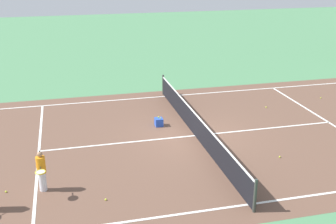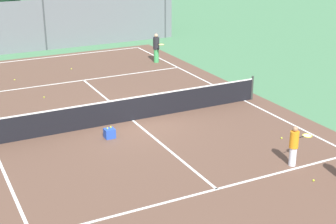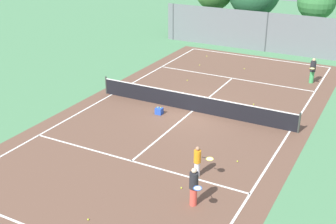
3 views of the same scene
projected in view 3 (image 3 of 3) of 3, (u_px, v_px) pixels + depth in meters
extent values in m
plane|color=#4C8456|center=(193.00, 111.00, 24.83)|extent=(80.00, 80.00, 0.00)
cube|color=brown|center=(193.00, 111.00, 24.83)|extent=(13.00, 25.00, 0.00)
cube|color=white|center=(112.00, 94.00, 27.20)|extent=(0.10, 24.00, 0.01)
cube|color=white|center=(290.00, 131.00, 22.46)|extent=(0.10, 24.00, 0.01)
cube|color=white|center=(257.00, 58.00, 34.54)|extent=(11.00, 0.10, 0.01)
cube|color=white|center=(132.00, 161.00, 19.65)|extent=(11.00, 0.10, 0.01)
cube|color=white|center=(232.00, 78.00, 30.01)|extent=(11.00, 0.10, 0.01)
cube|color=white|center=(193.00, 111.00, 24.83)|extent=(0.10, 12.80, 0.01)
cylinder|color=#333833|center=(106.00, 85.00, 27.16)|extent=(0.10, 0.10, 1.10)
cylinder|color=#333833|center=(299.00, 123.00, 22.07)|extent=(0.10, 0.10, 1.10)
cube|color=black|center=(193.00, 103.00, 24.64)|extent=(11.80, 0.03, 0.95)
cube|color=white|center=(193.00, 95.00, 24.44)|extent=(11.80, 0.04, 0.05)
cube|color=slate|center=(267.00, 32.00, 35.52)|extent=(18.00, 0.06, 3.20)
cylinder|color=#3F4447|center=(173.00, 22.00, 39.19)|extent=(0.12, 0.12, 3.20)
cylinder|color=#3F4447|center=(267.00, 32.00, 35.52)|extent=(0.12, 0.12, 3.20)
cylinder|color=brown|center=(252.00, 24.00, 39.71)|extent=(0.34, 0.34, 2.58)
cylinder|color=brown|center=(313.00, 28.00, 38.94)|extent=(0.35, 0.35, 2.25)
sphere|color=#3D8442|center=(317.00, 1.00, 38.00)|extent=(3.28, 3.28, 3.28)
cylinder|color=brown|center=(213.00, 20.00, 40.78)|extent=(0.35, 0.35, 2.91)
cylinder|color=#3FA559|center=(312.00, 77.00, 29.03)|extent=(0.29, 0.29, 0.79)
cylinder|color=#232328|center=(313.00, 66.00, 28.74)|extent=(0.36, 0.36, 0.69)
sphere|color=tan|center=(314.00, 60.00, 28.56)|extent=(0.21, 0.21, 0.21)
cylinder|color=black|center=(313.00, 67.00, 28.45)|extent=(0.05, 0.20, 0.03)
torus|color=yellow|center=(312.00, 68.00, 28.24)|extent=(0.36, 0.36, 0.03)
cylinder|color=silver|center=(312.00, 68.00, 28.24)|extent=(0.30, 0.30, 0.00)
cylinder|color=#E54C3F|center=(193.00, 196.00, 16.50)|extent=(0.27, 0.27, 0.74)
cylinder|color=#232328|center=(194.00, 180.00, 16.22)|extent=(0.34, 0.34, 0.65)
sphere|color=beige|center=(194.00, 171.00, 16.05)|extent=(0.20, 0.20, 0.20)
cylinder|color=black|center=(196.00, 184.00, 15.92)|extent=(0.15, 0.18, 0.03)
torus|color=blue|center=(198.00, 188.00, 15.69)|extent=(0.46, 0.46, 0.03)
cylinder|color=silver|center=(198.00, 188.00, 15.69)|extent=(0.39, 0.39, 0.00)
cylinder|color=silver|center=(197.00, 169.00, 18.40)|extent=(0.24, 0.24, 0.65)
cylinder|color=orange|center=(197.00, 156.00, 18.15)|extent=(0.30, 0.30, 0.57)
sphere|color=#A37556|center=(198.00, 149.00, 18.01)|extent=(0.17, 0.17, 0.17)
cylinder|color=black|center=(204.00, 158.00, 18.02)|extent=(0.20, 0.03, 0.03)
torus|color=yellow|center=(210.00, 159.00, 17.91)|extent=(0.33, 0.33, 0.03)
cylinder|color=silver|center=(210.00, 159.00, 17.91)|extent=(0.28, 0.28, 0.00)
cube|color=blue|center=(159.00, 111.00, 24.38)|extent=(0.38, 0.34, 0.36)
sphere|color=#CCE533|center=(158.00, 107.00, 24.33)|extent=(0.07, 0.07, 0.07)
sphere|color=#CCE533|center=(161.00, 107.00, 24.30)|extent=(0.07, 0.07, 0.07)
sphere|color=#CCE533|center=(254.00, 104.00, 25.64)|extent=(0.07, 0.07, 0.07)
sphere|color=#CCE533|center=(244.00, 69.00, 31.86)|extent=(0.07, 0.07, 0.07)
sphere|color=#CCE533|center=(88.00, 219.00, 15.76)|extent=(0.07, 0.07, 0.07)
sphere|color=#CCE533|center=(237.00, 161.00, 19.57)|extent=(0.07, 0.07, 0.07)
sphere|color=#CCE533|center=(187.00, 80.00, 29.55)|extent=(0.07, 0.07, 0.07)
sphere|color=#CCE533|center=(200.00, 65.00, 32.66)|extent=(0.07, 0.07, 0.07)
sphere|color=#CCE533|center=(207.00, 56.00, 34.81)|extent=(0.07, 0.07, 0.07)
sphere|color=#CCE533|center=(181.00, 188.00, 17.62)|extent=(0.07, 0.07, 0.07)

